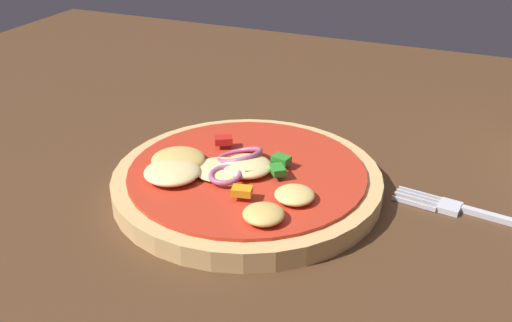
% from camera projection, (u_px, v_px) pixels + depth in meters
% --- Properties ---
extents(dining_table, '(1.16, 0.95, 0.03)m').
position_uv_depth(dining_table, '(242.00, 185.00, 0.56)').
color(dining_table, '#4C301C').
rests_on(dining_table, ground).
extents(pizza, '(0.24, 0.24, 0.04)m').
position_uv_depth(pizza, '(244.00, 180.00, 0.52)').
color(pizza, tan).
rests_on(pizza, dining_table).
extents(fork, '(0.17, 0.04, 0.01)m').
position_uv_depth(fork, '(489.00, 218.00, 0.48)').
color(fork, silver).
rests_on(fork, dining_table).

